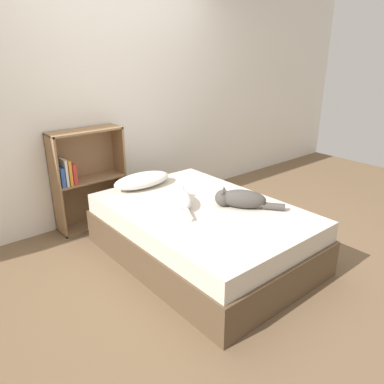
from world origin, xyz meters
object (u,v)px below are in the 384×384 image
object	(u,v)px
cat_light	(182,198)
bed	(202,233)
cat_dark	(240,199)
bookshelf	(85,178)
pillow	(142,180)

from	to	relation	value
cat_light	bed	bearing A→B (deg)	-120.06
cat_dark	bookshelf	size ratio (longest dim) A/B	0.50
bed	cat_light	world-z (taller)	cat_light
pillow	bookshelf	distance (m)	0.63
bed	pillow	distance (m)	0.85
pillow	bed	bearing A→B (deg)	-81.27
bed	cat_light	bearing A→B (deg)	121.06
bookshelf	bed	bearing A→B (deg)	-69.15
bookshelf	cat_dark	bearing A→B (deg)	-63.53
bed	cat_light	size ratio (longest dim) A/B	3.66
cat_light	cat_dark	size ratio (longest dim) A/B	1.01
cat_light	cat_dark	distance (m)	0.51
bed	bookshelf	size ratio (longest dim) A/B	1.84
bed	pillow	bearing A→B (deg)	98.73
pillow	bookshelf	size ratio (longest dim) A/B	0.59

